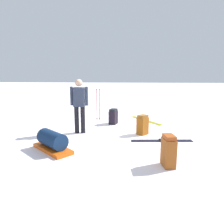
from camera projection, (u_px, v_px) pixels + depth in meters
ground_plane at (112, 134)px, 6.37m from camera, size 80.00×80.00×0.00m
skier_standing at (79, 103)px, 6.32m from camera, size 0.57×0.22×1.70m
ski_pair_near at (162, 141)px, 5.68m from camera, size 1.72×0.33×0.05m
ski_pair_far at (146, 120)px, 8.18m from camera, size 1.15×1.59×0.05m
backpack_large_dark at (143, 125)px, 6.27m from camera, size 0.39×0.40×0.61m
backpack_bright at (113, 117)px, 7.60m from camera, size 0.34×0.41×0.57m
backpack_small_spare at (169, 151)px, 4.07m from camera, size 0.27×0.37×0.66m
ski_poles_planted_near at (98, 103)px, 8.22m from camera, size 0.18×0.10×1.27m
gear_sled at (52, 142)px, 4.94m from camera, size 1.20×1.12×0.49m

